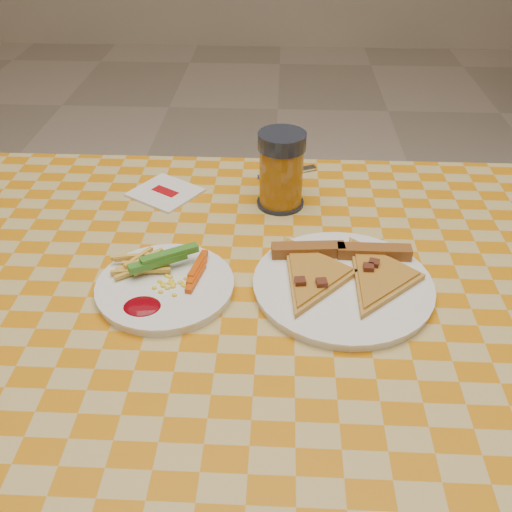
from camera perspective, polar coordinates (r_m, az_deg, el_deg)
The scene contains 8 objects.
table at distance 0.91m, azimuth 0.38°, elevation -6.75°, with size 1.28×0.88×0.76m.
plate_left at distance 0.86m, azimuth -9.05°, elevation -3.14°, with size 0.20×0.20×0.01m, color white.
plate_right at distance 0.87m, azimuth 8.65°, elevation -3.00°, with size 0.26×0.26×0.01m, color white.
fries_veggies at distance 0.87m, azimuth -9.54°, elevation -1.68°, with size 0.16×0.15×0.04m.
pizza_slices at distance 0.87m, azimuth 8.85°, elevation -1.56°, with size 0.25×0.23×0.02m.
drink_glass at distance 1.04m, azimuth 2.54°, elevation 8.51°, with size 0.09×0.09×0.14m.
napkin at distance 1.11m, azimuth -9.06°, elevation 6.28°, with size 0.15×0.15×0.01m.
fork at distance 1.17m, azimuth 3.23°, elevation 8.38°, with size 0.12×0.06×0.01m.
Camera 1 is at (0.03, -0.67, 1.30)m, focal length 40.00 mm.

